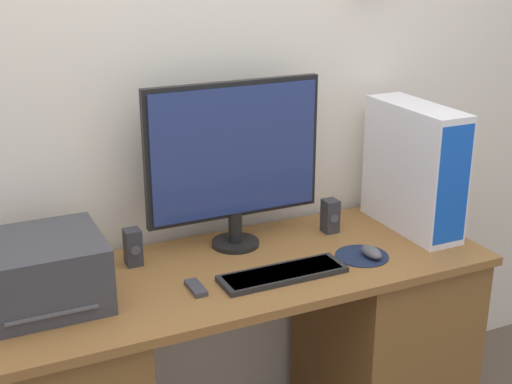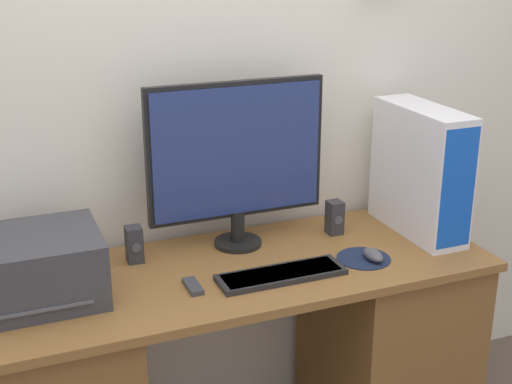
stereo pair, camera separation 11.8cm
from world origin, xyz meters
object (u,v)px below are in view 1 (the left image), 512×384
(mouse, at_px, (371,252))
(speaker_right, at_px, (330,216))
(keyboard, at_px, (283,274))
(computer_tower, at_px, (414,168))
(printer, at_px, (40,272))
(monitor, at_px, (234,156))
(remote_control, at_px, (196,288))
(speaker_left, at_px, (133,247))

(mouse, height_order, speaker_right, speaker_right)
(keyboard, relative_size, computer_tower, 0.89)
(mouse, height_order, printer, printer)
(monitor, bearing_deg, printer, -167.78)
(monitor, relative_size, printer, 1.72)
(computer_tower, height_order, remote_control, computer_tower)
(mouse, bearing_deg, keyboard, 179.43)
(mouse, distance_m, speaker_right, 0.26)
(speaker_left, relative_size, remote_control, 1.15)
(monitor, distance_m, speaker_right, 0.46)
(printer, bearing_deg, mouse, -8.03)
(remote_control, bearing_deg, speaker_left, 114.94)
(monitor, relative_size, keyboard, 1.50)
(computer_tower, height_order, speaker_right, computer_tower)
(printer, relative_size, speaker_right, 2.93)
(mouse, distance_m, remote_control, 0.62)
(printer, bearing_deg, speaker_left, 24.58)
(mouse, relative_size, printer, 0.27)
(keyboard, relative_size, remote_control, 3.85)
(computer_tower, bearing_deg, speaker_left, 172.91)
(printer, distance_m, remote_control, 0.47)
(speaker_left, bearing_deg, speaker_right, -2.75)
(monitor, distance_m, remote_control, 0.49)
(monitor, height_order, computer_tower, monitor)
(computer_tower, height_order, printer, computer_tower)
(keyboard, height_order, mouse, mouse)
(mouse, bearing_deg, speaker_left, 158.34)
(mouse, bearing_deg, monitor, 141.41)
(computer_tower, distance_m, speaker_left, 1.05)
(speaker_left, bearing_deg, monitor, 0.52)
(mouse, distance_m, printer, 1.08)
(computer_tower, xyz_separation_m, speaker_left, (-1.03, 0.13, -0.17))
(monitor, xyz_separation_m, computer_tower, (0.66, -0.13, -0.10))
(keyboard, xyz_separation_m, remote_control, (-0.29, 0.03, -0.00))
(mouse, relative_size, speaker_left, 0.80)
(keyboard, xyz_separation_m, speaker_left, (-0.41, 0.29, 0.05))
(keyboard, height_order, computer_tower, computer_tower)
(computer_tower, relative_size, remote_control, 4.31)
(keyboard, xyz_separation_m, printer, (-0.73, 0.15, 0.09))
(monitor, distance_m, speaker_left, 0.46)
(printer, distance_m, speaker_right, 1.06)
(printer, bearing_deg, keyboard, -11.41)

